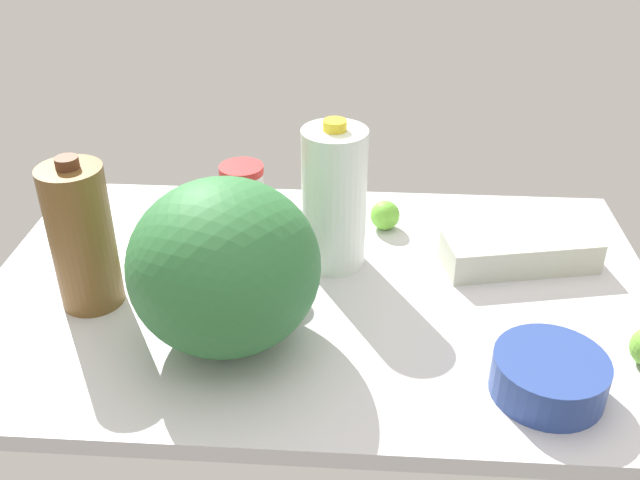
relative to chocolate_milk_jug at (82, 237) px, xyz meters
The scene contains 11 objects.
countertop 42.05cm from the chocolate_milk_jug, ahead, with size 120.00×76.00×3.00cm, color silver.
chocolate_milk_jug is the anchor object (origin of this frame).
tumbler_cup 29.55cm from the chocolate_milk_jug, 34.55° to the left, with size 8.05×8.05×18.65cm.
watermelon 26.70cm from the chocolate_milk_jug, 18.19° to the right, with size 29.65×29.65×27.16cm, color #30723A.
egg_carton 77.96cm from the chocolate_milk_jug, 12.01° to the left, with size 28.18×10.15×6.01cm, color beige.
mixing_bowl 76.65cm from the chocolate_milk_jug, 13.77° to the right, with size 16.57×16.57×6.28cm, color #2B438C.
milk_jug 43.74cm from the chocolate_milk_jug, 20.55° to the left, with size 11.74×11.74×28.29cm.
lime_beside_bowl 59.01cm from the chocolate_milk_jug, 29.20° to the left, with size 5.94×5.94×5.94cm, color #69B937.
lime_loose 17.43cm from the chocolate_milk_jug, 50.05° to the left, with size 6.21×6.21×6.21cm, color #67B438.
lime_near_front 54.77cm from the chocolate_milk_jug, 42.35° to the left, with size 6.25×6.25×6.25cm, color #5FB02F.
lime_far_back 29.73cm from the chocolate_milk_jug, 67.52° to the left, with size 5.24×5.24×5.24cm, color #6DAB3D.
Camera 1 is at (6.85, -104.29, 76.32)cm, focal length 40.00 mm.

